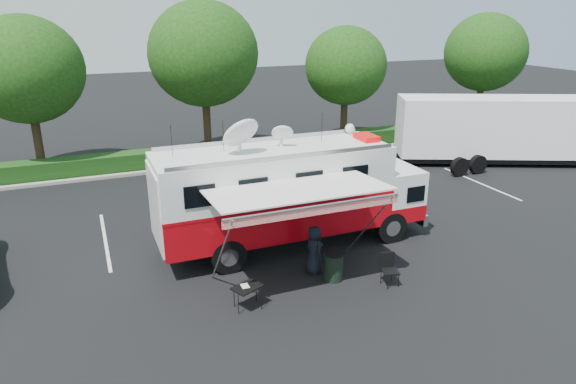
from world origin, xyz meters
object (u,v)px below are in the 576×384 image
(trash_bin, at_px, (334,266))
(semi_trailer, at_px, (507,129))
(folding_table, at_px, (247,288))
(command_truck, at_px, (291,193))

(trash_bin, bearing_deg, semi_trailer, 29.15)
(folding_table, height_order, trash_bin, trash_bin)
(command_truck, distance_m, folding_table, 4.73)
(command_truck, height_order, trash_bin, command_truck)
(semi_trailer, bearing_deg, trash_bin, -150.85)
(semi_trailer, bearing_deg, folding_table, -153.75)
(command_truck, bearing_deg, folding_table, -128.83)
(folding_table, relative_size, trash_bin, 1.06)
(folding_table, bearing_deg, semi_trailer, 26.25)
(trash_bin, height_order, semi_trailer, semi_trailer)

